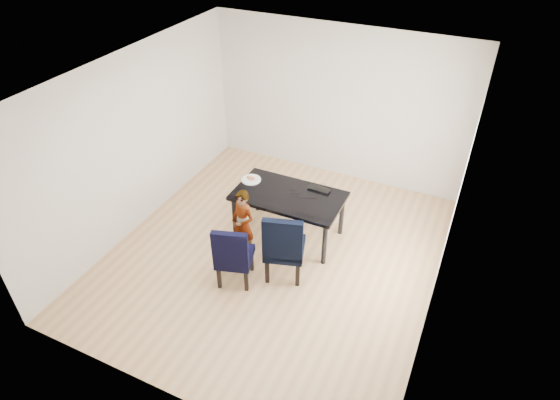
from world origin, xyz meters
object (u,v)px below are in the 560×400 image
at_px(plate, 251,180).
at_px(laptop, 320,188).
at_px(chair_left, 235,252).
at_px(dining_table, 288,215).
at_px(child, 243,224).
at_px(chair_right, 285,243).

relative_size(plate, laptop, 0.88).
distance_m(chair_left, plate, 1.37).
xyz_separation_m(dining_table, plate, (-0.68, 0.11, 0.38)).
distance_m(child, laptop, 1.29).
distance_m(chair_left, laptop, 1.67).
xyz_separation_m(plate, laptop, (1.04, 0.24, 0.01)).
height_order(chair_right, laptop, chair_right).
height_order(chair_left, child, child).
relative_size(chair_left, plate, 3.22).
height_order(dining_table, child, child).
distance_m(chair_left, child, 0.55).
xyz_separation_m(chair_left, child, (-0.16, 0.52, 0.05)).
bearing_deg(chair_right, chair_left, -161.70).
bearing_deg(chair_left, child, 89.65).
distance_m(plate, laptop, 1.07).
bearing_deg(laptop, chair_right, 90.37).
bearing_deg(plate, laptop, 13.03).
distance_m(dining_table, child, 0.79).
bearing_deg(chair_right, laptop, 69.68).
height_order(dining_table, chair_right, chair_right).
bearing_deg(laptop, child, 55.96).
xyz_separation_m(dining_table, chair_left, (-0.26, -1.17, 0.11)).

